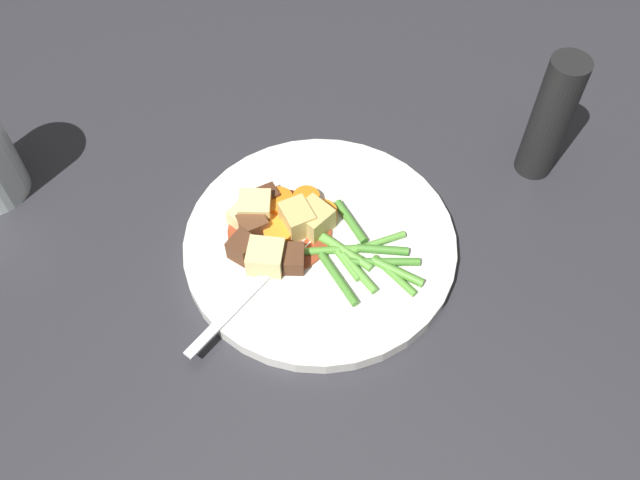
% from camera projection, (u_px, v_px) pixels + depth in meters
% --- Properties ---
extents(ground_plane, '(3.00, 3.00, 0.00)m').
position_uv_depth(ground_plane, '(320.00, 249.00, 0.71)').
color(ground_plane, '#2D2D33').
extents(dinner_plate, '(0.28, 0.28, 0.02)m').
position_uv_depth(dinner_plate, '(320.00, 244.00, 0.70)').
color(dinner_plate, white).
rests_on(dinner_plate, ground_plane).
extents(stew_sauce, '(0.11, 0.11, 0.00)m').
position_uv_depth(stew_sauce, '(280.00, 231.00, 0.70)').
color(stew_sauce, '#93381E').
rests_on(stew_sauce, dinner_plate).
extents(carrot_slice_0, '(0.04, 0.04, 0.01)m').
position_uv_depth(carrot_slice_0, '(322.00, 215.00, 0.71)').
color(carrot_slice_0, orange).
rests_on(carrot_slice_0, dinner_plate).
extents(carrot_slice_1, '(0.03, 0.03, 0.01)m').
position_uv_depth(carrot_slice_1, '(278.00, 234.00, 0.69)').
color(carrot_slice_1, orange).
rests_on(carrot_slice_1, dinner_plate).
extents(carrot_slice_2, '(0.04, 0.04, 0.01)m').
position_uv_depth(carrot_slice_2, '(278.00, 202.00, 0.72)').
color(carrot_slice_2, orange).
rests_on(carrot_slice_2, dinner_plate).
extents(carrot_slice_3, '(0.03, 0.03, 0.01)m').
position_uv_depth(carrot_slice_3, '(306.00, 200.00, 0.72)').
color(carrot_slice_3, orange).
rests_on(carrot_slice_3, dinner_plate).
extents(carrot_slice_4, '(0.04, 0.04, 0.01)m').
position_uv_depth(carrot_slice_4, '(276.00, 216.00, 0.71)').
color(carrot_slice_4, orange).
rests_on(carrot_slice_4, dinner_plate).
extents(potato_chunk_0, '(0.04, 0.04, 0.03)m').
position_uv_depth(potato_chunk_0, '(313.00, 219.00, 0.69)').
color(potato_chunk_0, '#DBBC6B').
rests_on(potato_chunk_0, dinner_plate).
extents(potato_chunk_1, '(0.04, 0.04, 0.03)m').
position_uv_depth(potato_chunk_1, '(255.00, 208.00, 0.70)').
color(potato_chunk_1, '#EAD68C').
rests_on(potato_chunk_1, dinner_plate).
extents(potato_chunk_2, '(0.04, 0.04, 0.03)m').
position_uv_depth(potato_chunk_2, '(298.00, 219.00, 0.69)').
color(potato_chunk_2, '#DBBC6B').
rests_on(potato_chunk_2, dinner_plate).
extents(potato_chunk_3, '(0.04, 0.04, 0.03)m').
position_uv_depth(potato_chunk_3, '(266.00, 257.00, 0.67)').
color(potato_chunk_3, '#EAD68C').
rests_on(potato_chunk_3, dinner_plate).
extents(potato_chunk_4, '(0.03, 0.03, 0.02)m').
position_uv_depth(potato_chunk_4, '(244.00, 217.00, 0.70)').
color(potato_chunk_4, '#EAD68C').
rests_on(potato_chunk_4, dinner_plate).
extents(meat_chunk_0, '(0.03, 0.04, 0.02)m').
position_uv_depth(meat_chunk_0, '(253.00, 225.00, 0.69)').
color(meat_chunk_0, brown).
rests_on(meat_chunk_0, dinner_plate).
extents(meat_chunk_1, '(0.03, 0.03, 0.02)m').
position_uv_depth(meat_chunk_1, '(294.00, 259.00, 0.67)').
color(meat_chunk_1, '#56331E').
rests_on(meat_chunk_1, dinner_plate).
extents(meat_chunk_2, '(0.03, 0.03, 0.02)m').
position_uv_depth(meat_chunk_2, '(265.00, 197.00, 0.72)').
color(meat_chunk_2, '#4C2B19').
rests_on(meat_chunk_2, dinner_plate).
extents(meat_chunk_3, '(0.02, 0.03, 0.02)m').
position_uv_depth(meat_chunk_3, '(242.00, 248.00, 0.68)').
color(meat_chunk_3, '#56331E').
rests_on(meat_chunk_3, dinner_plate).
extents(green_bean_0, '(0.06, 0.04, 0.01)m').
position_uv_depth(green_bean_0, '(338.00, 279.00, 0.67)').
color(green_bean_0, '#4C8E33').
rests_on(green_bean_0, dinner_plate).
extents(green_bean_1, '(0.05, 0.03, 0.01)m').
position_uv_depth(green_bean_1, '(359.00, 273.00, 0.67)').
color(green_bean_1, '#66AD42').
rests_on(green_bean_1, dinner_plate).
extents(green_bean_2, '(0.05, 0.03, 0.01)m').
position_uv_depth(green_bean_2, '(383.00, 250.00, 0.69)').
color(green_bean_2, '#4C8E33').
rests_on(green_bean_2, dinner_plate).
extents(green_bean_3, '(0.05, 0.03, 0.01)m').
position_uv_depth(green_bean_3, '(344.00, 260.00, 0.68)').
color(green_bean_3, '#66AD42').
rests_on(green_bean_3, dinner_plate).
extents(green_bean_4, '(0.07, 0.01, 0.01)m').
position_uv_depth(green_bean_4, '(332.00, 242.00, 0.69)').
color(green_bean_4, '#599E38').
rests_on(green_bean_4, dinner_plate).
extents(green_bean_5, '(0.06, 0.04, 0.01)m').
position_uv_depth(green_bean_5, '(334.00, 250.00, 0.69)').
color(green_bean_5, '#599E38').
rests_on(green_bean_5, dinner_plate).
extents(green_bean_6, '(0.06, 0.02, 0.01)m').
position_uv_depth(green_bean_6, '(395.00, 274.00, 0.67)').
color(green_bean_6, '#599E38').
rests_on(green_bean_6, dinner_plate).
extents(green_bean_7, '(0.06, 0.04, 0.01)m').
position_uv_depth(green_bean_7, '(384.00, 262.00, 0.68)').
color(green_bean_7, '#4C8E33').
rests_on(green_bean_7, dinner_plate).
extents(green_bean_8, '(0.05, 0.04, 0.01)m').
position_uv_depth(green_bean_8, '(351.00, 222.00, 0.71)').
color(green_bean_8, '#4C8E33').
rests_on(green_bean_8, dinner_plate).
extents(green_bean_9, '(0.05, 0.01, 0.01)m').
position_uv_depth(green_bean_9, '(398.00, 272.00, 0.67)').
color(green_bean_9, '#599E38').
rests_on(green_bean_9, dinner_plate).
extents(green_bean_10, '(0.05, 0.06, 0.01)m').
position_uv_depth(green_bean_10, '(374.00, 244.00, 0.69)').
color(green_bean_10, '#66AD42').
rests_on(green_bean_10, dinner_plate).
extents(green_bean_11, '(0.07, 0.02, 0.01)m').
position_uv_depth(green_bean_11, '(341.00, 249.00, 0.69)').
color(green_bean_11, '#66AD42').
rests_on(green_bean_11, dinner_plate).
extents(fork, '(0.04, 0.18, 0.00)m').
position_uv_depth(fork, '(256.00, 286.00, 0.66)').
color(fork, silver).
rests_on(fork, dinner_plate).
extents(pepper_mill, '(0.04, 0.04, 0.15)m').
position_uv_depth(pepper_mill, '(550.00, 118.00, 0.71)').
color(pepper_mill, black).
rests_on(pepper_mill, ground_plane).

